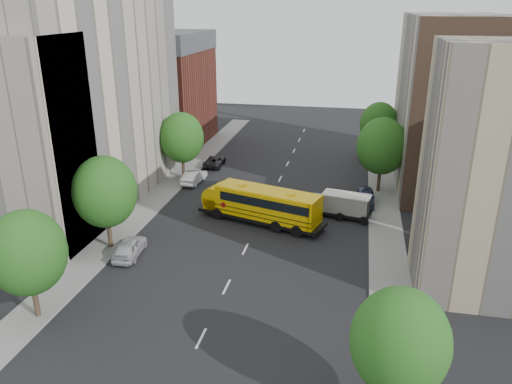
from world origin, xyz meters
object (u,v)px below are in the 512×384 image
(parked_car_0, at_px, (130,247))
(street_tree_5, at_px, (379,124))
(parked_car_2, at_px, (215,161))
(parked_car_5, at_px, (365,151))
(safari_truck, at_px, (341,205))
(parked_car_1, at_px, (194,177))
(street_tree_1, at_px, (105,192))
(school_bus, at_px, (260,203))
(street_tree_4, at_px, (382,146))
(parked_car_4, at_px, (365,197))
(street_tree_3, at_px, (400,342))
(street_tree_2, at_px, (182,138))
(street_tree_0, at_px, (27,253))

(parked_car_0, bearing_deg, street_tree_5, -128.25)
(parked_car_2, relative_size, parked_car_5, 1.03)
(safari_truck, distance_m, parked_car_1, 17.85)
(street_tree_1, bearing_deg, school_bus, 34.33)
(safari_truck, bearing_deg, street_tree_4, 76.18)
(parked_car_4, bearing_deg, parked_car_1, 171.25)
(safari_truck, bearing_deg, parked_car_4, 70.40)
(parked_car_0, relative_size, parked_car_1, 0.99)
(street_tree_3, relative_size, parked_car_2, 1.56)
(street_tree_1, relative_size, street_tree_4, 0.98)
(street_tree_3, xyz_separation_m, parked_car_2, (-19.80, 37.21, -3.82))
(street_tree_2, height_order, parked_car_4, street_tree_2)
(parked_car_4, bearing_deg, parked_car_0, -141.56)
(street_tree_2, bearing_deg, parked_car_4, -10.93)
(street_tree_1, height_order, street_tree_3, street_tree_1)
(street_tree_0, relative_size, parked_car_1, 1.66)
(parked_car_1, distance_m, parked_car_2, 6.57)
(safari_truck, relative_size, parked_car_2, 1.27)
(street_tree_1, height_order, safari_truck, street_tree_1)
(street_tree_4, height_order, parked_car_4, street_tree_4)
(street_tree_5, height_order, parked_car_1, street_tree_5)
(parked_car_4, bearing_deg, school_bus, -146.68)
(safari_truck, distance_m, parked_car_2, 20.69)
(street_tree_5, bearing_deg, street_tree_2, -151.39)
(school_bus, relative_size, parked_car_4, 2.66)
(street_tree_3, bearing_deg, parked_car_5, 91.76)
(street_tree_0, bearing_deg, street_tree_1, 90.00)
(parked_car_0, height_order, parked_car_2, parked_car_0)
(street_tree_5, bearing_deg, parked_car_4, -95.01)
(street_tree_0, distance_m, street_tree_5, 45.65)
(street_tree_5, distance_m, parked_car_1, 24.61)
(school_bus, distance_m, parked_car_0, 12.42)
(street_tree_3, height_order, parked_car_2, street_tree_3)
(parked_car_1, bearing_deg, street_tree_3, 127.09)
(parked_car_4, bearing_deg, street_tree_4, 69.81)
(street_tree_3, distance_m, street_tree_4, 32.01)
(street_tree_5, relative_size, parked_car_1, 1.68)
(street_tree_3, height_order, parked_car_5, street_tree_3)
(street_tree_2, height_order, street_tree_4, street_tree_4)
(street_tree_2, bearing_deg, school_bus, -43.22)
(parked_car_1, xyz_separation_m, parked_car_2, (0.50, 6.55, -0.10))
(parked_car_2, distance_m, parked_car_4, 20.57)
(street_tree_2, bearing_deg, street_tree_1, -90.00)
(street_tree_3, relative_size, parked_car_5, 1.60)
(street_tree_2, distance_m, parked_car_0, 19.57)
(street_tree_4, relative_size, parked_car_0, 1.83)
(school_bus, bearing_deg, parked_car_1, 152.63)
(parked_car_0, distance_m, parked_car_2, 24.22)
(street_tree_5, xyz_separation_m, parked_car_2, (-19.80, -6.79, -4.07))
(parked_car_2, xyz_separation_m, parked_car_4, (18.40, -9.19, 0.16))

